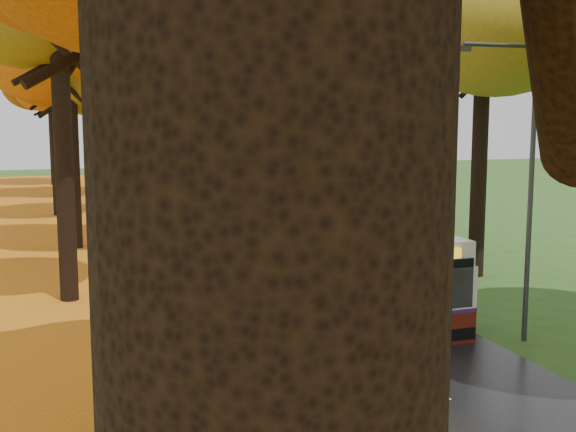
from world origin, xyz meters
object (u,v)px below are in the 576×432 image
streetlamp_mid (275,142)px  car_dark (124,186)px  streetlamp_far (197,133)px  streetlamp_near (524,169)px  bus (354,258)px  car_white (159,215)px  car_silver (138,194)px

streetlamp_mid → car_dark: 21.44m
streetlamp_far → car_dark: bearing=-163.1°
streetlamp_near → streetlamp_far: same height
car_dark → streetlamp_near: bearing=-95.6°
car_dark → bus: bearing=-98.2°
streetlamp_near → bus: size_ratio=0.76×
car_white → car_silver: size_ratio=0.84×
streetlamp_mid → car_dark: size_ratio=2.09×
streetlamp_far → car_white: streetlamp_far is taller
car_white → streetlamp_mid: bearing=5.6°
car_white → streetlamp_far: bearing=91.0°
streetlamp_near → bus: bearing=114.8°
streetlamp_mid → car_white: streetlamp_mid is taller
car_dark → car_white: bearing=-104.1°
car_silver → car_dark: bearing=109.7°
car_white → car_dark: 18.71m
streetlamp_far → car_dark: (-6.30, -1.92, -4.12)m
streetlamp_near → car_white: (-6.30, 23.38, -4.01)m
bus → car_white: bus is taller
streetlamp_near → car_silver: 34.64m
streetlamp_mid → bus: 17.12m
streetlamp_mid → car_dark: streetlamp_mid is taller
streetlamp_far → bus: 38.85m
bus → car_white: bearing=100.6°
streetlamp_mid → streetlamp_near: bearing=-90.0°
streetlamp_near → streetlamp_mid: same height
streetlamp_far → bus: size_ratio=0.76×
streetlamp_mid → streetlamp_far: 22.00m
bus → car_dark: (-3.82, 36.71, -0.89)m
streetlamp_near → streetlamp_far: size_ratio=1.00×
streetlamp_far → car_dark: size_ratio=2.09×
bus → car_silver: bus is taller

